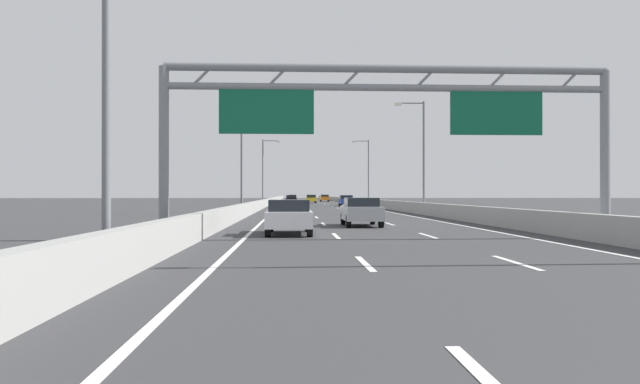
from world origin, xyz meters
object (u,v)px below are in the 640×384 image
at_px(blue_car, 346,200).
at_px(streetlamp_left_mid, 245,149).
at_px(orange_car, 325,198).
at_px(black_car, 291,200).
at_px(yellow_car, 311,199).
at_px(streetlamp_right_mid, 421,150).
at_px(sign_gantry, 387,106).
at_px(streetlamp_right_far, 367,168).
at_px(white_car, 289,217).
at_px(streetlamp_left_far, 264,168).
at_px(streetlamp_left_near, 117,28).
at_px(silver_car, 361,211).
at_px(red_car, 292,198).

bearing_deg(blue_car, streetlamp_left_mid, -111.09).
xyz_separation_m(orange_car, black_car, (-7.11, -31.90, -0.03)).
bearing_deg(streetlamp_left_mid, yellow_car, 82.46).
bearing_deg(streetlamp_left_mid, streetlamp_right_mid, 0.00).
distance_m(streetlamp_left_mid, orange_car, 76.88).
height_order(sign_gantry, streetlamp_right_mid, streetlamp_right_mid).
bearing_deg(streetlamp_right_far, blue_car, -118.73).
distance_m(white_car, black_car, 69.61).
bearing_deg(streetlamp_right_mid, streetlamp_left_far, 112.59).
xyz_separation_m(white_car, black_car, (0.02, 69.61, 0.01)).
height_order(streetlamp_left_near, white_car, streetlamp_left_near).
xyz_separation_m(streetlamp_left_near, silver_car, (7.48, 16.25, -4.64)).
xyz_separation_m(streetlamp_right_mid, black_car, (-11.07, 44.06, -4.67)).
distance_m(streetlamp_right_mid, silver_car, 21.51).
distance_m(streetlamp_left_mid, silver_car, 21.52).
relative_size(red_car, black_car, 1.06).
relative_size(streetlamp_right_far, yellow_car, 2.04).
bearing_deg(streetlamp_left_near, black_car, 87.23).
bearing_deg(streetlamp_left_near, blue_car, 80.19).
relative_size(streetlamp_left_far, orange_car, 2.17).
bearing_deg(yellow_car, sign_gantry, -89.99).
xyz_separation_m(streetlamp_right_far, orange_car, (-3.96, 40.08, -4.63)).
height_order(streetlamp_left_mid, white_car, streetlamp_left_mid).
relative_size(streetlamp_left_near, silver_car, 2.31).
bearing_deg(silver_car, streetlamp_right_mid, 69.22).
distance_m(streetlamp_left_near, orange_car, 112.47).
xyz_separation_m(orange_car, red_car, (-6.87, -6.76, -0.02)).
height_order(streetlamp_left_mid, blue_car, streetlamp_left_mid).
xyz_separation_m(streetlamp_left_mid, orange_car, (10.97, 75.96, -4.63)).
bearing_deg(streetlamp_left_far, red_car, 82.99).
bearing_deg(streetlamp_left_far, black_car, 64.72).
bearing_deg(black_car, silver_car, -86.75).
relative_size(streetlamp_right_far, red_car, 2.15).
relative_size(streetlamp_left_mid, white_car, 2.23).
bearing_deg(red_car, streetlamp_left_far, -97.01).
bearing_deg(streetlamp_left_near, streetlamp_right_mid, 67.41).
distance_m(streetlamp_left_mid, blue_car, 31.60).
height_order(yellow_car, black_car, yellow_car).
height_order(orange_car, black_car, orange_car).
relative_size(streetlamp_right_mid, orange_car, 2.17).
xyz_separation_m(sign_gantry, yellow_car, (-0.01, 84.18, -4.07)).
bearing_deg(streetlamp_right_far, orange_car, 95.65).
bearing_deg(orange_car, black_car, -102.56).
xyz_separation_m(silver_car, white_car, (-3.64, -5.92, -0.03)).
relative_size(silver_car, black_car, 0.99).
distance_m(yellow_car, black_car, 12.45).
relative_size(yellow_car, orange_car, 1.07).
relative_size(sign_gantry, red_car, 3.74).
height_order(streetlamp_right_far, black_car, streetlamp_right_far).
xyz_separation_m(sign_gantry, streetlamp_right_mid, (7.52, 28.19, 0.58)).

